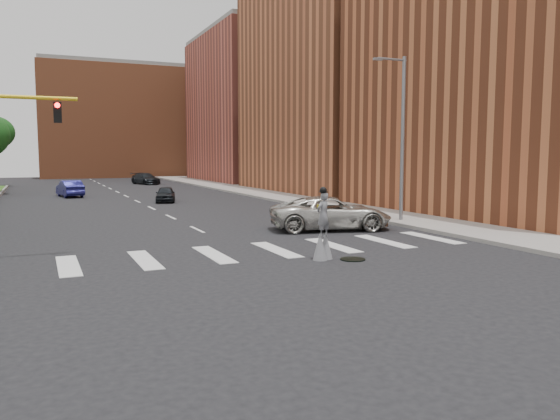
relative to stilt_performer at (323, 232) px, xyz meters
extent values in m
plane|color=black|center=(-2.05, 1.50, -0.99)|extent=(160.00, 160.00, 0.00)
cube|color=gray|center=(10.45, 26.50, -0.90)|extent=(5.00, 90.00, 0.18)
cylinder|color=black|center=(0.95, -0.50, -0.97)|extent=(0.90, 0.90, 0.04)
cube|color=#9B4A2A|center=(19.95, 9.50, 10.01)|extent=(16.00, 20.00, 22.00)
cube|color=#B25E38|center=(19.95, 31.50, 11.01)|extent=(16.00, 22.00, 24.00)
cube|color=#BA5544|center=(19.95, 55.50, 9.01)|extent=(16.00, 22.00, 20.00)
cube|color=#B25E38|center=(3.95, 79.50, 8.01)|extent=(26.00, 14.00, 18.00)
cylinder|color=slate|center=(8.95, 7.50, 3.51)|extent=(0.20, 0.20, 9.00)
cylinder|color=slate|center=(8.15, 7.50, 7.81)|extent=(1.80, 0.12, 0.12)
cube|color=slate|center=(7.25, 7.50, 7.76)|extent=(0.50, 0.18, 0.12)
cube|color=black|center=(-8.55, 4.50, 4.31)|extent=(0.28, 0.18, 0.75)
cylinder|color=#FF0C0C|center=(-8.55, 4.40, 4.56)|extent=(0.18, 0.06, 0.18)
cylinder|color=#301F13|center=(0.15, 0.06, -0.59)|extent=(0.07, 0.07, 0.81)
cylinder|color=#301F13|center=(-0.15, -0.06, -0.59)|extent=(0.07, 0.07, 0.81)
cone|color=slate|center=(0.15, 0.06, -0.49)|extent=(0.52, 0.52, 1.01)
cone|color=slate|center=(-0.15, -0.06, -0.49)|extent=(0.52, 0.52, 1.01)
imported|color=slate|center=(0.00, 0.00, 0.63)|extent=(0.70, 0.59, 1.64)
sphere|color=black|center=(0.00, 0.00, 1.51)|extent=(0.26, 0.26, 0.26)
cylinder|color=black|center=(0.00, 0.00, 1.46)|extent=(0.34, 0.34, 0.02)
cube|color=yellow|center=(-0.05, 0.13, 1.08)|extent=(0.22, 0.05, 0.10)
imported|color=beige|center=(4.09, 6.73, -0.15)|extent=(6.55, 4.20, 1.68)
imported|color=black|center=(-0.09, 26.04, -0.37)|extent=(2.30, 3.88, 1.24)
imported|color=navy|center=(-6.73, 34.75, -0.26)|extent=(2.28, 4.67, 1.47)
imported|color=black|center=(3.10, 52.50, -0.28)|extent=(3.42, 5.30, 1.43)
camera|label=1|loc=(-9.30, -17.12, 2.80)|focal=35.00mm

